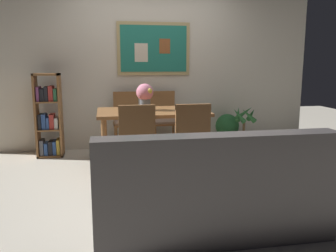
{
  "coord_description": "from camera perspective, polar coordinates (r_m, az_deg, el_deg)",
  "views": [
    {
      "loc": [
        -0.74,
        -3.98,
        1.33
      ],
      "look_at": [
        -0.06,
        -0.25,
        0.65
      ],
      "focal_mm": 37.25,
      "sensor_mm": 36.0,
      "label": 1
    }
  ],
  "objects": [
    {
      "name": "dining_table",
      "position": [
        4.54,
        -2.59,
        1.34
      ],
      "size": [
        1.41,
        0.88,
        0.73
      ],
      "color": "brown",
      "rests_on": "ground_plane"
    },
    {
      "name": "dining_chair_far_left",
      "position": [
        5.3,
        -6.81,
        1.5
      ],
      "size": [
        0.4,
        0.41,
        0.91
      ],
      "color": "brown",
      "rests_on": "ground_plane"
    },
    {
      "name": "potted_palm",
      "position": [
        5.51,
        12.3,
        -0.46
      ],
      "size": [
        0.41,
        0.41,
        0.69
      ],
      "color": "#B2ADA3",
      "rests_on": "ground_plane"
    },
    {
      "name": "tv_remote",
      "position": [
        4.73,
        3.09,
        3.03
      ],
      "size": [
        0.05,
        0.16,
        0.02
      ],
      "color": "black",
      "rests_on": "dining_table"
    },
    {
      "name": "wall_back_with_painting",
      "position": [
        5.59,
        -2.79,
        9.92
      ],
      "size": [
        5.2,
        0.14,
        2.6
      ],
      "color": "beige",
      "rests_on": "ground_plane"
    },
    {
      "name": "flower_vase",
      "position": [
        4.54,
        -3.78,
        5.17
      ],
      "size": [
        0.23,
        0.22,
        0.35
      ],
      "color": "slate",
      "rests_on": "dining_table"
    },
    {
      "name": "leather_couch",
      "position": [
        2.85,
        6.69,
        -10.8
      ],
      "size": [
        1.8,
        0.84,
        0.84
      ],
      "color": "#514C4C",
      "rests_on": "ground_plane"
    },
    {
      "name": "dining_chair_far_right",
      "position": [
        5.37,
        -0.72,
        1.68
      ],
      "size": [
        0.4,
        0.41,
        0.91
      ],
      "color": "brown",
      "rests_on": "ground_plane"
    },
    {
      "name": "potted_ivy",
      "position": [
        5.73,
        9.66,
        -0.5
      ],
      "size": [
        0.38,
        0.38,
        0.61
      ],
      "color": "#4C4742",
      "rests_on": "ground_plane"
    },
    {
      "name": "dining_chair_near_left",
      "position": [
        3.76,
        -5.19,
        -2.05
      ],
      "size": [
        0.4,
        0.41,
        0.91
      ],
      "color": "brown",
      "rests_on": "ground_plane"
    },
    {
      "name": "ground_plane",
      "position": [
        4.26,
        0.15,
        -8.01
      ],
      "size": [
        12.0,
        12.0,
        0.0
      ],
      "primitive_type": "plane",
      "color": "beige"
    },
    {
      "name": "dining_chair_near_right",
      "position": [
        3.84,
        3.72,
        -1.77
      ],
      "size": [
        0.4,
        0.41,
        0.91
      ],
      "color": "brown",
      "rests_on": "ground_plane"
    },
    {
      "name": "bookshelf",
      "position": [
        5.28,
        -18.91,
        1.14
      ],
      "size": [
        0.36,
        0.28,
        1.2
      ],
      "color": "brown",
      "rests_on": "ground_plane"
    }
  ]
}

